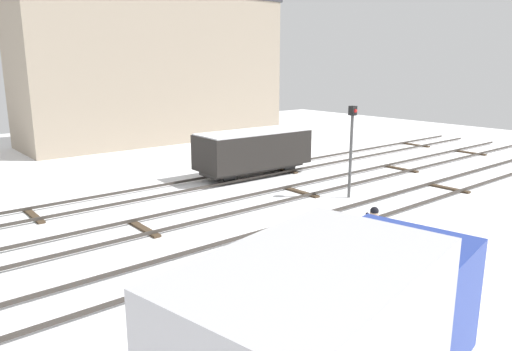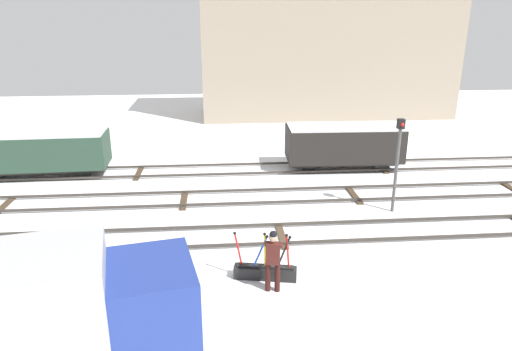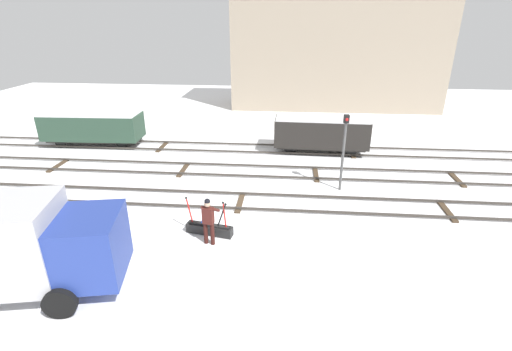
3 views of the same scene
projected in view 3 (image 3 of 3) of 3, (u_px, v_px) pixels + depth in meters
name	position (u px, v px, depth m)	size (l,w,h in m)	color
ground_plane	(240.00, 203.00, 16.47)	(60.00, 60.00, 0.00)	white
track_main_line	(240.00, 201.00, 16.43)	(44.00, 1.94, 0.18)	#38332D
track_siding_near	(249.00, 171.00, 19.63)	(44.00, 1.94, 0.18)	#38332D
track_siding_far	(255.00, 148.00, 22.95)	(44.00, 1.94, 0.18)	#38332D
switch_lever_frame	(209.00, 228.00, 14.04)	(1.84, 0.70, 1.45)	black
rail_worker	(209.00, 218.00, 13.15)	(0.62, 0.70, 1.81)	#351511
delivery_truck	(19.00, 245.00, 10.50)	(5.66, 3.23, 2.97)	navy
signal_post	(344.00, 145.00, 16.87)	(0.24, 0.32, 3.62)	#4C4C4C
apartment_building	(336.00, 49.00, 32.44)	(18.16, 5.63, 9.88)	gray
freight_car_back_track	(321.00, 132.00, 22.18)	(5.52, 2.31, 2.13)	#2D2B28
freight_car_far_end	(93.00, 127.00, 23.36)	(6.09, 2.18, 2.09)	#2D2B28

